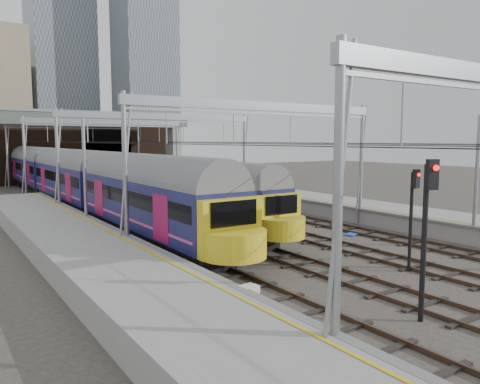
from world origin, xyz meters
TOP-DOWN VIEW (x-y plane):
  - ground at (0.00, 0.00)m, footprint 160.00×160.00m
  - platform_left at (-10.18, 2.50)m, footprint 4.32×55.00m
  - tracks at (0.00, 15.00)m, footprint 14.40×80.00m
  - overhead_line at (0.00, 21.49)m, footprint 16.80×80.00m
  - retaining_wall at (1.40, 51.93)m, footprint 28.00×2.75m
  - overbridge at (0.00, 46.00)m, footprint 28.00×3.00m
  - city_skyline at (2.73, 70.48)m, footprint 37.50×27.50m
  - train_main at (-2.00, 33.73)m, footprint 2.59×59.87m
  - train_second at (-6.00, 26.94)m, footprint 2.90×50.24m
  - signal_near_left at (-3.36, -5.02)m, footprint 0.40×0.48m
  - signal_near_centre at (1.18, -1.22)m, footprint 0.32×0.45m
  - relay_cabinet at (-7.80, -1.83)m, footprint 0.61×0.53m
  - equip_cover_a at (-0.44, 6.80)m, footprint 1.10×0.89m
  - equip_cover_b at (2.42, 8.69)m, footprint 0.86×0.71m
  - equip_cover_c at (4.88, 5.63)m, footprint 0.94×0.80m

SIDE VIEW (x-z plane):
  - ground at x=0.00m, z-range 0.00..0.00m
  - tracks at x=0.00m, z-range -0.09..0.13m
  - equip_cover_b at x=2.42m, z-range 0.00..0.09m
  - equip_cover_c at x=4.88m, z-range 0.00..0.09m
  - equip_cover_a at x=-0.44m, z-range 0.00..0.11m
  - platform_left at x=-10.18m, z-range -0.01..1.11m
  - relay_cabinet at x=-7.80m, z-range 0.00..1.11m
  - train_main at x=-2.00m, z-range 0.10..4.62m
  - train_second at x=-6.00m, z-range 0.07..5.02m
  - signal_near_centre at x=1.18m, z-range 0.62..5.08m
  - signal_near_left at x=-3.36m, z-range 0.65..5.77m
  - retaining_wall at x=1.40m, z-range -0.17..8.83m
  - overhead_line at x=0.00m, z-range 2.57..10.57m
  - overbridge at x=0.00m, z-range 2.64..11.89m
  - city_skyline at x=2.73m, z-range -12.91..47.09m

